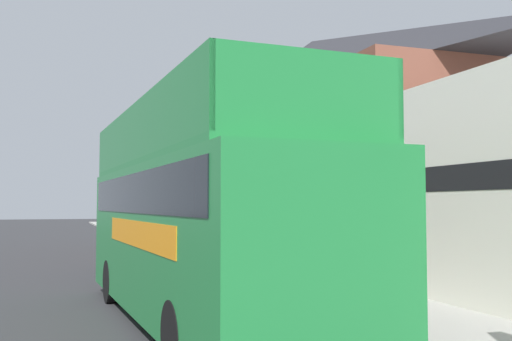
% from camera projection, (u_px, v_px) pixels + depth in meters
% --- Properties ---
extents(ground_plane, '(144.00, 144.00, 0.00)m').
position_uv_depth(ground_plane, '(17.00, 264.00, 22.62)').
color(ground_plane, '#333335').
extents(sidewalk, '(3.47, 108.00, 0.14)m').
position_uv_depth(sidewalk, '(227.00, 263.00, 22.19)').
color(sidewalk, '#ADAAA3').
rests_on(sidewalk, ground_plane).
extents(brick_terrace_rear, '(6.00, 21.18, 9.55)m').
position_uv_depth(brick_terrace_rear, '(313.00, 147.00, 26.52)').
color(brick_terrace_rear, brown).
rests_on(brick_terrace_rear, ground_plane).
extents(tour_bus, '(3.01, 10.32, 4.07)m').
position_uv_depth(tour_bus, '(197.00, 224.00, 11.33)').
color(tour_bus, '#1E7A38').
rests_on(tour_bus, ground_plane).
extents(parked_car_ahead_of_bus, '(1.85, 4.21, 1.62)m').
position_uv_depth(parked_car_ahead_of_bus, '(159.00, 250.00, 19.65)').
color(parked_car_ahead_of_bus, black).
rests_on(parked_car_ahead_of_bus, ground_plane).
extents(lamp_post_nearest, '(0.35, 0.35, 4.31)m').
position_uv_depth(lamp_post_nearest, '(372.00, 150.00, 9.79)').
color(lamp_post_nearest, black).
rests_on(lamp_post_nearest, sidewalk).
extents(lamp_post_second, '(0.35, 0.35, 4.39)m').
position_uv_depth(lamp_post_second, '(235.00, 172.00, 17.70)').
color(lamp_post_second, black).
rests_on(lamp_post_second, sidewalk).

